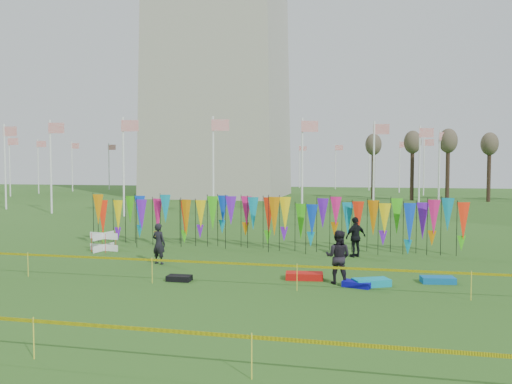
% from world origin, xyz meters
% --- Properties ---
extents(ground, '(160.00, 160.00, 0.00)m').
position_xyz_m(ground, '(0.00, 0.00, 0.00)').
color(ground, '#244B15').
rests_on(ground, ground).
extents(flagpole_ring, '(57.40, 56.16, 8.00)m').
position_xyz_m(flagpole_ring, '(-14.00, 48.00, 4.00)').
color(flagpole_ring, white).
rests_on(flagpole_ring, ground).
extents(banner_row, '(18.64, 0.64, 2.49)m').
position_xyz_m(banner_row, '(0.28, 6.65, 1.61)').
color(banner_row, black).
rests_on(banner_row, ground).
extents(caution_tape_near, '(26.00, 0.02, 0.90)m').
position_xyz_m(caution_tape_near, '(-0.22, -1.04, 0.78)').
color(caution_tape_near, '#FAEF05').
rests_on(caution_tape_near, ground).
extents(caution_tape_far, '(26.00, 0.02, 0.90)m').
position_xyz_m(caution_tape_far, '(-0.22, -7.93, 0.78)').
color(caution_tape_far, '#FAEF05').
rests_on(caution_tape_far, ground).
extents(box_kite, '(0.81, 0.81, 0.90)m').
position_xyz_m(box_kite, '(-7.20, 4.60, 0.45)').
color(box_kite, red).
rests_on(box_kite, ground).
extents(person_left, '(0.73, 0.61, 1.71)m').
position_xyz_m(person_left, '(-3.35, 2.22, 0.85)').
color(person_left, black).
rests_on(person_left, ground).
extents(person_mid, '(1.00, 0.72, 1.86)m').
position_xyz_m(person_mid, '(4.12, 0.29, 0.93)').
color(person_mid, black).
rests_on(person_mid, ground).
extents(person_right, '(1.20, 1.13, 1.80)m').
position_xyz_m(person_right, '(4.63, 5.59, 0.90)').
color(person_right, black).
rests_on(person_right, ground).
extents(kite_bag_turquoise, '(1.35, 1.05, 0.24)m').
position_xyz_m(kite_bag_turquoise, '(5.25, 0.19, 0.12)').
color(kite_bag_turquoise, '#0B95AC').
rests_on(kite_bag_turquoise, ground).
extents(kite_bag_blue, '(1.03, 0.73, 0.20)m').
position_xyz_m(kite_bag_blue, '(4.77, -0.07, 0.10)').
color(kite_bag_blue, '#0B0AA7').
rests_on(kite_bag_blue, ground).
extents(kite_bag_red, '(1.39, 0.75, 0.24)m').
position_xyz_m(kite_bag_red, '(2.90, 0.69, 0.12)').
color(kite_bag_red, red).
rests_on(kite_bag_red, ground).
extents(kite_bag_black, '(0.85, 0.50, 0.20)m').
position_xyz_m(kite_bag_black, '(-1.41, -0.49, 0.10)').
color(kite_bag_black, black).
rests_on(kite_bag_black, ground).
extents(kite_bag_teal, '(1.20, 0.70, 0.22)m').
position_xyz_m(kite_bag_teal, '(7.52, 1.11, 0.11)').
color(kite_bag_teal, '#0B5FA3').
rests_on(kite_bag_teal, ground).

